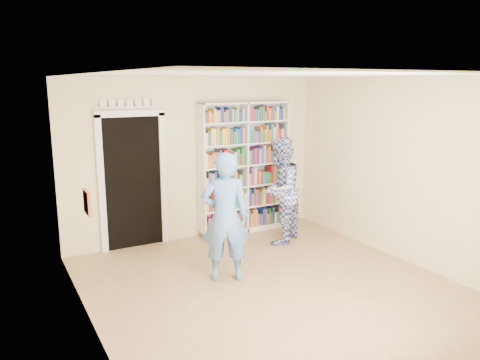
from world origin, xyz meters
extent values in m
plane|color=#996E4A|center=(0.00, 0.00, 0.00)|extent=(5.00, 5.00, 0.00)
plane|color=white|center=(0.00, 0.00, 2.70)|extent=(5.00, 5.00, 0.00)
plane|color=beige|center=(0.00, 2.50, 1.35)|extent=(4.50, 0.00, 4.50)
plane|color=beige|center=(-2.25, 0.00, 1.35)|extent=(0.00, 5.00, 5.00)
plane|color=beige|center=(2.25, 0.00, 1.35)|extent=(0.00, 5.00, 5.00)
cube|color=white|center=(0.84, 2.34, 1.14)|extent=(1.66, 0.31, 2.29)
cube|color=white|center=(0.84, 2.34, 1.14)|extent=(0.03, 0.31, 2.29)
cube|color=black|center=(-1.10, 2.48, 1.05)|extent=(0.90, 0.03, 2.10)
cube|color=white|center=(-1.60, 2.47, 1.05)|extent=(0.10, 0.06, 2.20)
cube|color=white|center=(-0.60, 2.47, 1.05)|extent=(0.10, 0.06, 2.20)
cube|color=white|center=(-1.10, 2.47, 2.15)|extent=(1.10, 0.06, 0.10)
cube|color=white|center=(-1.10, 2.46, 2.25)|extent=(1.10, 0.08, 0.02)
cube|color=brown|center=(-2.23, 0.20, 1.40)|extent=(0.03, 0.25, 0.25)
imported|color=#5883C5|center=(-0.41, 0.62, 0.87)|extent=(0.75, 0.63, 1.75)
imported|color=navy|center=(1.07, 1.55, 0.88)|extent=(1.08, 1.03, 1.76)
cube|color=white|center=(1.19, 1.34, 1.11)|extent=(0.21, 0.11, 0.33)
camera|label=1|loc=(-3.10, -4.68, 2.62)|focal=35.00mm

